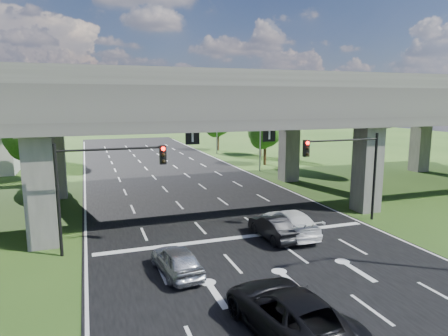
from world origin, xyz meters
TOP-DOWN VIEW (x-y plane):
  - ground at (0.00, 0.00)m, footprint 160.00×160.00m
  - road at (0.00, 10.00)m, footprint 18.00×120.00m
  - overpass at (0.00, 12.00)m, footprint 80.00×15.00m
  - signal_right at (7.82, 3.94)m, footprint 5.76×0.54m
  - signal_left at (-7.82, 3.94)m, footprint 5.76×0.54m
  - streetlight_far at (10.10, 24.00)m, footprint 3.38×0.25m
  - streetlight_beyond at (10.10, 40.00)m, footprint 3.38×0.25m
  - tree_left_near at (-13.95, 26.00)m, footprint 4.50×4.50m
  - tree_left_mid at (-16.95, 34.00)m, footprint 3.91×3.90m
  - tree_left_far at (-12.95, 42.00)m, footprint 4.80×4.80m
  - tree_right_near at (13.05, 28.00)m, footprint 4.20×4.20m
  - tree_right_mid at (16.05, 36.00)m, footprint 3.91×3.90m
  - tree_right_far at (12.05, 44.00)m, footprint 4.50×4.50m
  - car_silver at (-4.73, -0.27)m, footprint 2.11×4.20m
  - car_dark at (1.80, 2.64)m, footprint 1.67×4.30m
  - car_white at (3.01, 3.00)m, footprint 2.29×5.29m
  - car_trailing at (-2.07, -6.41)m, footprint 3.43×6.21m

SIDE VIEW (x-z plane):
  - ground at x=0.00m, z-range 0.00..0.00m
  - road at x=0.00m, z-range 0.00..0.03m
  - car_silver at x=-4.73m, z-range 0.03..1.40m
  - car_dark at x=1.80m, z-range 0.03..1.43m
  - car_white at x=3.01m, z-range 0.03..1.55m
  - car_trailing at x=-2.07m, z-range 0.03..1.68m
  - tree_left_mid at x=-16.95m, z-range 0.79..7.55m
  - tree_right_mid at x=16.05m, z-range 0.79..7.55m
  - signal_right at x=7.82m, z-range 1.19..7.19m
  - signal_left at x=-7.82m, z-range 1.19..7.19m
  - tree_right_near at x=13.05m, z-range 0.86..8.14m
  - tree_left_near at x=-13.95m, z-range 0.92..8.72m
  - tree_right_far at x=12.05m, z-range 0.92..8.72m
  - tree_left_far at x=-12.95m, z-range 0.98..9.30m
  - streetlight_far at x=10.10m, z-range 0.85..10.85m
  - streetlight_beyond at x=10.10m, z-range 0.85..10.85m
  - overpass at x=0.00m, z-range 2.92..12.92m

